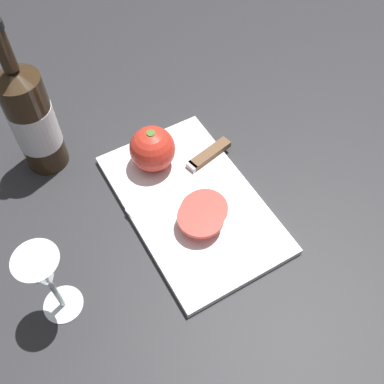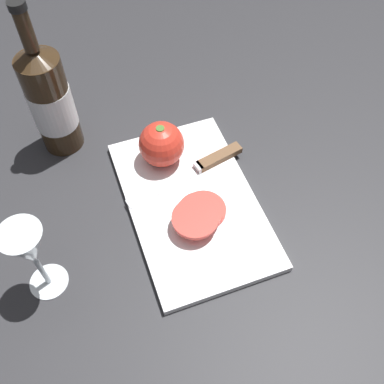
# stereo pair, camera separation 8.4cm
# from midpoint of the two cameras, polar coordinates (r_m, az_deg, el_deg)

# --- Properties ---
(ground_plane) EXTENTS (3.00, 3.00, 0.00)m
(ground_plane) POSITION_cam_midpoint_polar(r_m,az_deg,el_deg) (0.87, -0.34, -2.63)
(ground_plane) COLOR #28282B
(cutting_board) EXTENTS (0.38, 0.24, 0.02)m
(cutting_board) POSITION_cam_midpoint_polar(r_m,az_deg,el_deg) (0.87, -2.75, -1.61)
(cutting_board) COLOR white
(cutting_board) RESTS_ON ground_plane
(wine_bottle) EXTENTS (0.09, 0.09, 0.33)m
(wine_bottle) POSITION_cam_midpoint_polar(r_m,az_deg,el_deg) (0.92, -22.11, 8.32)
(wine_bottle) COLOR #332314
(wine_bottle) RESTS_ON ground_plane
(wine_glass) EXTENTS (0.07, 0.07, 0.17)m
(wine_glass) POSITION_cam_midpoint_polar(r_m,az_deg,el_deg) (0.72, -21.45, -10.09)
(wine_glass) COLOR silver
(wine_glass) RESTS_ON ground_plane
(whole_tomato) EXTENTS (0.09, 0.09, 0.09)m
(whole_tomato) POSITION_cam_midpoint_polar(r_m,az_deg,el_deg) (0.89, -7.76, 5.27)
(whole_tomato) COLOR red
(whole_tomato) RESTS_ON cutting_board
(knife) EXTENTS (0.08, 0.26, 0.01)m
(knife) POSITION_cam_midpoint_polar(r_m,az_deg,el_deg) (0.91, -1.57, 3.77)
(knife) COLOR silver
(knife) RESTS_ON cutting_board
(tomato_slice_stack_near) EXTENTS (0.12, 0.11, 0.03)m
(tomato_slice_stack_near) POSITION_cam_midpoint_polar(r_m,az_deg,el_deg) (0.83, -1.54, -2.75)
(tomato_slice_stack_near) COLOR #D63D33
(tomato_slice_stack_near) RESTS_ON cutting_board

